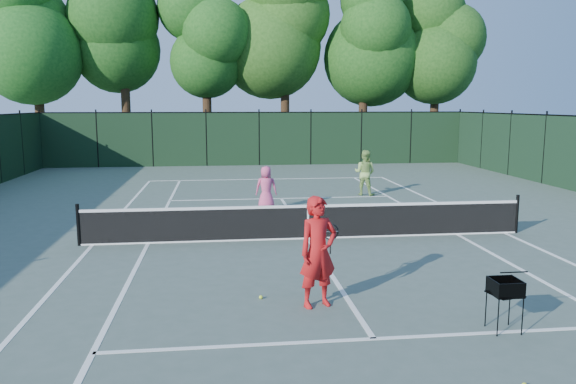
{
  "coord_description": "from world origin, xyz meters",
  "views": [
    {
      "loc": [
        -2.26,
        -14.21,
        3.52
      ],
      "look_at": [
        -0.4,
        1.0,
        1.1
      ],
      "focal_mm": 35.0,
      "sensor_mm": 36.0,
      "label": 1
    }
  ],
  "objects": [
    {
      "name": "tennis_net",
      "position": [
        0.0,
        0.0,
        0.48
      ],
      "size": [
        11.69,
        0.09,
        1.06
      ],
      "color": "black",
      "rests_on": "ground"
    },
    {
      "name": "sideline_singles_left",
      "position": [
        -4.12,
        0.0,
        0.0
      ],
      "size": [
        0.1,
        23.77,
        0.01
      ],
      "primitive_type": "cube",
      "color": "white",
      "rests_on": "ground"
    },
    {
      "name": "ground",
      "position": [
        0.0,
        0.0,
        0.0
      ],
      "size": [
        90.0,
        90.0,
        0.0
      ],
      "primitive_type": "plane",
      "color": "#4A5A51",
      "rests_on": "ground"
    },
    {
      "name": "center_service_line",
      "position": [
        0.0,
        0.0,
        0.0
      ],
      "size": [
        0.1,
        12.8,
        0.01
      ],
      "primitive_type": "cube",
      "color": "white",
      "rests_on": "ground"
    },
    {
      "name": "loose_ball_midcourt",
      "position": [
        -1.57,
        -4.44,
        0.03
      ],
      "size": [
        0.07,
        0.07,
        0.07
      ],
      "primitive_type": "sphere",
      "color": "#D1F632",
      "rests_on": "ground"
    },
    {
      "name": "sideline_singles_right",
      "position": [
        4.12,
        0.0,
        0.0
      ],
      "size": [
        0.1,
        23.77,
        0.01
      ],
      "primitive_type": "cube",
      "color": "white",
      "rests_on": "ground"
    },
    {
      "name": "service_line_far",
      "position": [
        0.0,
        6.4,
        0.0
      ],
      "size": [
        8.23,
        0.1,
        0.01
      ],
      "primitive_type": "cube",
      "color": "white",
      "rests_on": "ground"
    },
    {
      "name": "tree_3",
      "position": [
        2.0,
        22.3,
        9.01
      ],
      "size": [
        7.0,
        7.0,
        14.45
      ],
      "color": "black",
      "rests_on": "ground"
    },
    {
      "name": "sideline_doubles_left",
      "position": [
        -5.49,
        0.0,
        0.0
      ],
      "size": [
        0.1,
        23.77,
        0.01
      ],
      "primitive_type": "cube",
      "color": "white",
      "rests_on": "ground"
    },
    {
      "name": "player_pink",
      "position": [
        -0.74,
        4.27,
        0.73
      ],
      "size": [
        0.75,
        0.53,
        1.47
      ],
      "rotation": [
        0.0,
        0.0,
        3.06
      ],
      "color": "#D54B7D",
      "rests_on": "ground"
    },
    {
      "name": "tree_0",
      "position": [
        -13.0,
        21.5,
        8.16
      ],
      "size": [
        6.4,
        6.4,
        13.14
      ],
      "color": "black",
      "rests_on": "ground"
    },
    {
      "name": "player_green",
      "position": [
        3.31,
        6.83,
        0.88
      ],
      "size": [
        1.08,
        1.02,
        1.75
      ],
      "rotation": [
        0.0,
        0.0,
        2.55
      ],
      "color": "#91BB5D",
      "rests_on": "ground"
    },
    {
      "name": "ball_hopper",
      "position": [
        2.1,
        -6.33,
        0.7
      ],
      "size": [
        0.52,
        0.52,
        0.83
      ],
      "rotation": [
        0.0,
        0.0,
        0.21
      ],
      "color": "black",
      "rests_on": "ground"
    },
    {
      "name": "sideline_doubles_right",
      "position": [
        5.49,
        0.0,
        0.0
      ],
      "size": [
        0.1,
        23.77,
        0.01
      ],
      "primitive_type": "cube",
      "color": "white",
      "rests_on": "ground"
    },
    {
      "name": "fence_far",
      "position": [
        0.0,
        18.0,
        1.5
      ],
      "size": [
        24.0,
        0.05,
        3.0
      ],
      "primitive_type": "cube",
      "color": "black",
      "rests_on": "ground"
    },
    {
      "name": "baseline_far",
      "position": [
        0.0,
        11.88,
        0.0
      ],
      "size": [
        10.97,
        0.1,
        0.01
      ],
      "primitive_type": "cube",
      "color": "white",
      "rests_on": "ground"
    },
    {
      "name": "tree_2",
      "position": [
        -3.0,
        21.8,
        7.73
      ],
      "size": [
        6.0,
        6.0,
        12.4
      ],
      "color": "black",
      "rests_on": "ground"
    },
    {
      "name": "tree_5",
      "position": [
        12.0,
        22.1,
        7.71
      ],
      "size": [
        5.8,
        5.8,
        12.23
      ],
      "color": "black",
      "rests_on": "ground"
    },
    {
      "name": "tree_4",
      "position": [
        7.0,
        21.6,
        8.14
      ],
      "size": [
        6.2,
        6.2,
        12.97
      ],
      "color": "black",
      "rests_on": "ground"
    },
    {
      "name": "service_line_near",
      "position": [
        0.0,
        -6.4,
        0.0
      ],
      "size": [
        8.23,
        0.1,
        0.01
      ],
      "primitive_type": "cube",
      "color": "white",
      "rests_on": "ground"
    },
    {
      "name": "coach",
      "position": [
        -0.6,
        -4.91,
        0.98
      ],
      "size": [
        0.88,
        0.87,
        1.95
      ],
      "rotation": [
        0.0,
        0.0,
        0.33
      ],
      "color": "red",
      "rests_on": "ground"
    },
    {
      "name": "tree_1",
      "position": [
        -8.0,
        22.0,
        8.69
      ],
      "size": [
        6.8,
        6.8,
        13.98
      ],
      "color": "black",
      "rests_on": "ground"
    }
  ]
}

